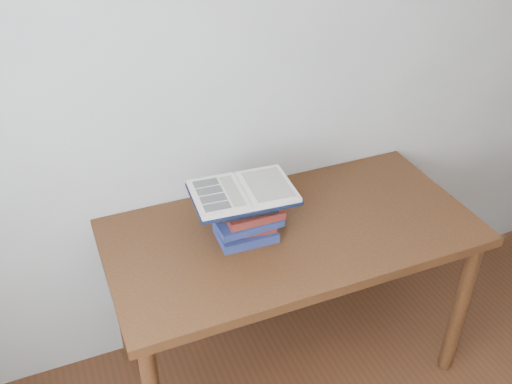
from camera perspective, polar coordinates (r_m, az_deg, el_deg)
name	(u,v)px	position (r m, az deg, el deg)	size (l,w,h in m)	color
desk	(292,248)	(2.32, 3.60, -5.57)	(1.46, 0.73, 0.78)	#4D2B13
book_stack	(248,215)	(2.17, -0.84, -2.35)	(0.27, 0.19, 0.19)	#1A234F
open_book	(243,192)	(2.11, -1.30, 0.00)	(0.40, 0.29, 0.03)	black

